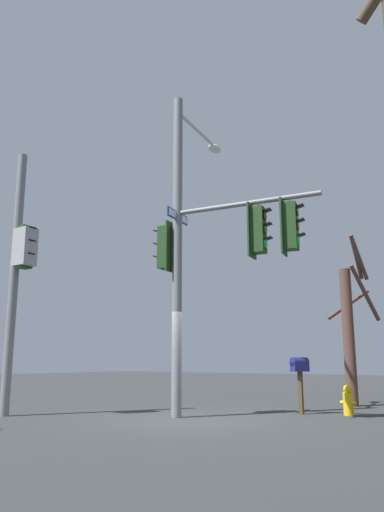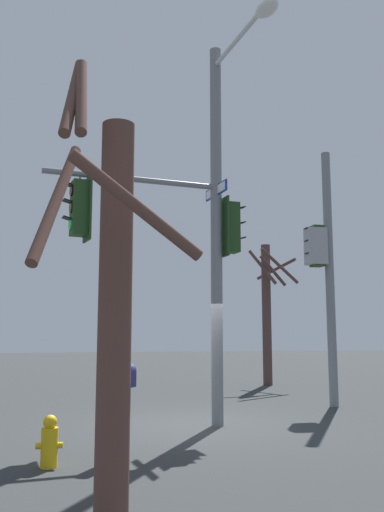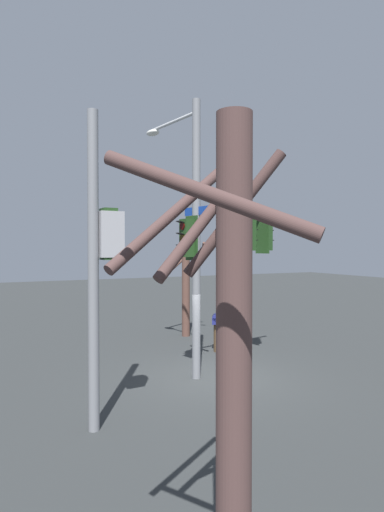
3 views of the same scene
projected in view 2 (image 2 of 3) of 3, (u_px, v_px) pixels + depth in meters
name	position (u px, v px, depth m)	size (l,w,h in m)	color
ground_plane	(193.00, 425.00, 11.12)	(80.00, 80.00, 0.00)	#2E3132
main_signal_pole_assembly	(185.00, 209.00, 11.26)	(4.30, 3.27, 8.24)	slate
secondary_pole_assembly	(323.00, 262.00, 14.29)	(0.78, 0.42, 6.77)	slate
fire_hydrant	(49.00, 443.00, 7.69)	(0.38, 0.24, 0.73)	yellow
mailbox	(123.00, 384.00, 8.39)	(0.43, 0.50, 1.41)	#4C3823
bare_tree_behind_pole	(268.00, 307.00, 19.66)	(1.94, 2.31, 5.12)	#4A3432
bare_tree_across_street	(110.00, 290.00, 5.51)	(1.71, 1.71, 5.10)	brown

